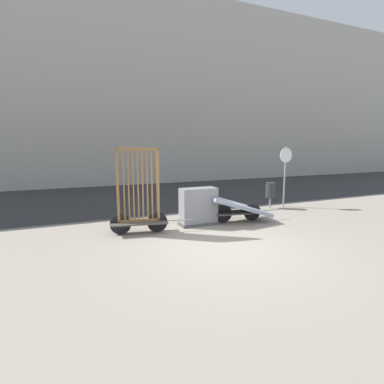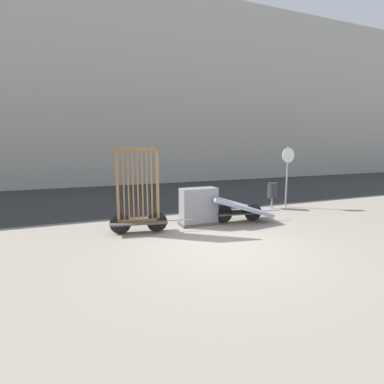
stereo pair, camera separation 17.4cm
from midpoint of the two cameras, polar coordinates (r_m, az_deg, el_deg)
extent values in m
plane|color=gray|center=(6.94, 7.00, -10.71)|extent=(60.00, 60.00, 0.00)
cube|color=#2D2D30|center=(13.99, -8.52, -0.72)|extent=(56.00, 8.26, 0.01)
cube|color=#B2ADA3|center=(20.08, -13.26, 18.15)|extent=(48.00, 4.00, 11.24)
cube|color=#4C4742|center=(8.12, -9.48, -5.67)|extent=(1.56, 0.81, 0.04)
cylinder|color=black|center=(8.15, -6.08, -5.68)|extent=(0.55, 0.13, 0.55)
cylinder|color=black|center=(8.12, -12.90, -5.92)|extent=(0.55, 0.13, 0.55)
cylinder|color=gray|center=(8.23, -1.84, -5.35)|extent=(0.69, 0.15, 0.03)
cube|color=olive|center=(8.10, -9.49, -5.30)|extent=(1.10, 0.27, 0.07)
cube|color=olive|center=(7.86, -9.85, 8.08)|extent=(1.10, 0.27, 0.07)
cube|color=olive|center=(7.93, -13.41, 1.17)|extent=(0.08, 0.08, 1.95)
cube|color=olive|center=(7.96, -5.94, 1.40)|extent=(0.08, 0.08, 1.95)
cube|color=olive|center=(7.92, -12.29, 1.21)|extent=(0.04, 0.05, 1.88)
cube|color=olive|center=(7.92, -11.41, 1.23)|extent=(0.04, 0.05, 1.88)
cube|color=olive|center=(7.92, -10.54, 1.26)|extent=(0.04, 0.05, 1.88)
cube|color=olive|center=(7.93, -9.67, 1.29)|extent=(0.04, 0.05, 1.88)
cube|color=olive|center=(7.93, -8.80, 1.32)|extent=(0.04, 0.05, 1.88)
cube|color=olive|center=(7.94, -7.92, 1.34)|extent=(0.04, 0.05, 1.88)
cube|color=olive|center=(7.95, -7.06, 1.37)|extent=(0.04, 0.05, 1.88)
cube|color=#4C4742|center=(9.25, 9.38, -3.86)|extent=(1.54, 0.74, 0.04)
cylinder|color=black|center=(9.46, 12.05, -3.78)|extent=(0.55, 0.11, 0.55)
cylinder|color=black|center=(9.07, 6.59, -4.19)|extent=(0.55, 0.11, 0.55)
cylinder|color=gray|center=(9.74, 15.27, -3.41)|extent=(0.70, 0.12, 0.03)
cube|color=#8C93A8|center=(9.20, 9.42, -2.56)|extent=(1.99, 1.25, 0.67)
cube|color=#4C4C4C|center=(8.90, 1.81, -5.96)|extent=(1.13, 0.52, 0.08)
cube|color=gray|center=(8.78, 1.83, -2.77)|extent=(1.07, 0.46, 1.09)
cylinder|color=gray|center=(11.50, 15.37, -2.02)|extent=(0.06, 0.06, 0.41)
cylinder|color=#2D2D33|center=(11.42, 15.47, 0.34)|extent=(0.35, 0.35, 0.55)
cylinder|color=gray|center=(11.76, 18.01, 2.70)|extent=(0.06, 0.06, 2.28)
cylinder|color=white|center=(11.69, 18.27, 6.66)|extent=(0.55, 0.02, 0.55)
camera|label=1|loc=(0.09, -89.41, 0.09)|focal=28.00mm
camera|label=2|loc=(0.09, 90.59, -0.09)|focal=28.00mm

